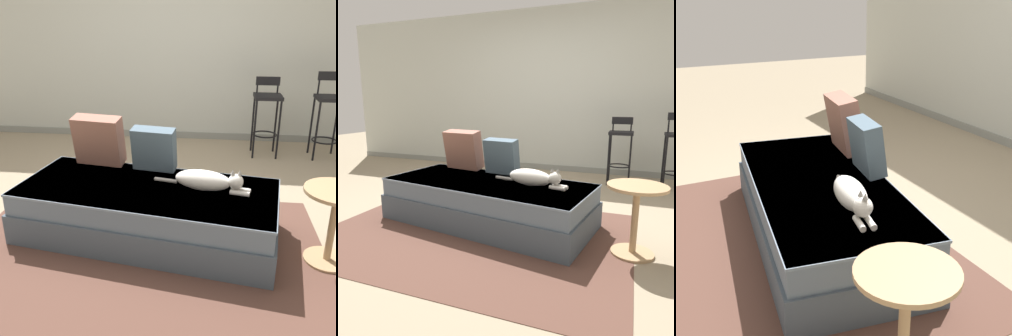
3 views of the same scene
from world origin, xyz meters
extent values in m
plane|color=gray|center=(0.00, 0.00, 0.00)|extent=(16.00, 16.00, 0.00)
cube|color=brown|center=(0.00, -0.70, 0.00)|extent=(2.67, 1.98, 0.01)
cube|color=#44505B|center=(0.00, -0.40, 0.12)|extent=(2.09, 1.18, 0.24)
cube|color=slate|center=(0.00, -0.40, 0.33)|extent=(2.04, 1.14, 0.17)
cube|color=slate|center=(0.00, -0.40, 0.40)|extent=(2.05, 1.15, 0.02)
cube|color=#936051|center=(-0.48, 0.02, 0.63)|extent=(0.44, 0.28, 0.43)
cube|color=#4C6070|center=(0.01, -0.05, 0.60)|extent=(0.38, 0.23, 0.37)
ellipsoid|color=white|center=(0.42, -0.40, 0.49)|extent=(0.45, 0.25, 0.15)
sphere|color=white|center=(0.66, -0.45, 0.51)|extent=(0.11, 0.11, 0.11)
cone|color=gray|center=(0.63, -0.45, 0.58)|extent=(0.03, 0.03, 0.04)
cone|color=gray|center=(0.68, -0.45, 0.58)|extent=(0.03, 0.03, 0.04)
cylinder|color=white|center=(0.69, -0.48, 0.43)|extent=(0.14, 0.06, 0.04)
cylinder|color=white|center=(0.70, -0.42, 0.43)|extent=(0.14, 0.06, 0.04)
cylinder|color=gray|center=(0.13, -0.31, 0.43)|extent=(0.18, 0.07, 0.03)
cylinder|color=tan|center=(1.32, -0.61, 0.26)|extent=(0.05, 0.05, 0.53)
cylinder|color=tan|center=(1.32, -0.61, 0.54)|extent=(0.44, 0.44, 0.02)
camera|label=1|loc=(0.48, -3.07, 1.64)|focal=42.00mm
camera|label=2|loc=(1.26, -3.15, 1.17)|focal=35.00mm
camera|label=3|loc=(2.62, -1.55, 1.60)|focal=50.00mm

